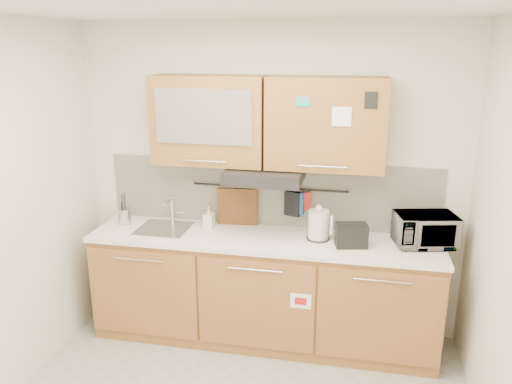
% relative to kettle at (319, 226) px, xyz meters
% --- Properties ---
extents(ceiling, '(3.20, 3.20, 0.00)m').
position_rel_kettle_xyz_m(ceiling, '(-0.44, -1.23, 1.57)').
color(ceiling, white).
rests_on(ceiling, wall_back).
extents(wall_back, '(3.20, 0.00, 3.20)m').
position_rel_kettle_xyz_m(wall_back, '(-0.44, 0.27, 0.27)').
color(wall_back, silver).
rests_on(wall_back, ground).
extents(base_cabinet, '(2.80, 0.64, 0.88)m').
position_rel_kettle_xyz_m(base_cabinet, '(-0.44, -0.04, -0.63)').
color(base_cabinet, '#A36B39').
rests_on(base_cabinet, floor).
extents(countertop, '(2.82, 0.62, 0.04)m').
position_rel_kettle_xyz_m(countertop, '(-0.44, -0.04, -0.13)').
color(countertop, white).
rests_on(countertop, base_cabinet).
extents(backsplash, '(2.80, 0.02, 0.56)m').
position_rel_kettle_xyz_m(backsplash, '(-0.44, 0.26, 0.17)').
color(backsplash, silver).
rests_on(backsplash, countertop).
extents(upper_cabinets, '(1.82, 0.37, 0.70)m').
position_rel_kettle_xyz_m(upper_cabinets, '(-0.44, 0.09, 0.80)').
color(upper_cabinets, '#A36B39').
rests_on(upper_cabinets, wall_back).
extents(range_hood, '(0.60, 0.46, 0.10)m').
position_rel_kettle_xyz_m(range_hood, '(-0.44, 0.02, 0.39)').
color(range_hood, black).
rests_on(range_hood, upper_cabinets).
extents(sink, '(0.42, 0.40, 0.26)m').
position_rel_kettle_xyz_m(sink, '(-1.29, -0.02, -0.11)').
color(sink, silver).
rests_on(sink, countertop).
extents(utensil_rail, '(1.30, 0.02, 0.02)m').
position_rel_kettle_xyz_m(utensil_rail, '(-0.44, 0.22, 0.23)').
color(utensil_rail, black).
rests_on(utensil_rail, backsplash).
extents(utensil_crock, '(0.14, 0.14, 0.28)m').
position_rel_kettle_xyz_m(utensil_crock, '(-1.66, 0.02, -0.04)').
color(utensil_crock, '#B0B0B4').
rests_on(utensil_crock, countertop).
extents(kettle, '(0.21, 0.18, 0.29)m').
position_rel_kettle_xyz_m(kettle, '(0.00, 0.00, 0.00)').
color(kettle, silver).
rests_on(kettle, countertop).
extents(toaster, '(0.26, 0.19, 0.18)m').
position_rel_kettle_xyz_m(toaster, '(0.26, -0.10, -0.02)').
color(toaster, black).
rests_on(toaster, countertop).
extents(microwave, '(0.50, 0.39, 0.25)m').
position_rel_kettle_xyz_m(microwave, '(0.81, 0.04, 0.01)').
color(microwave, '#999999').
rests_on(microwave, countertop).
extents(soap_bottle, '(0.09, 0.09, 0.18)m').
position_rel_kettle_xyz_m(soap_bottle, '(-0.93, 0.09, -0.02)').
color(soap_bottle, '#999999').
rests_on(soap_bottle, countertop).
extents(cutting_board, '(0.34, 0.06, 0.42)m').
position_rel_kettle_xyz_m(cutting_board, '(-0.71, 0.21, -0.01)').
color(cutting_board, brown).
rests_on(cutting_board, utensil_rail).
extents(oven_mitt, '(0.12, 0.07, 0.19)m').
position_rel_kettle_xyz_m(oven_mitt, '(-0.20, 0.21, 0.11)').
color(oven_mitt, '#214E98').
rests_on(oven_mitt, utensil_rail).
extents(dark_pouch, '(0.14, 0.08, 0.21)m').
position_rel_kettle_xyz_m(dark_pouch, '(-0.24, 0.21, 0.10)').
color(dark_pouch, black).
rests_on(dark_pouch, utensil_rail).
extents(pot_holder, '(0.12, 0.06, 0.15)m').
position_rel_kettle_xyz_m(pot_holder, '(-0.15, 0.21, 0.13)').
color(pot_holder, red).
rests_on(pot_holder, utensil_rail).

